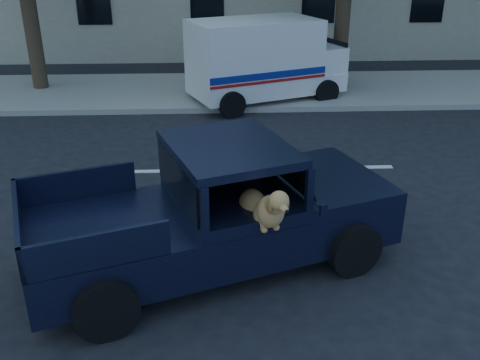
% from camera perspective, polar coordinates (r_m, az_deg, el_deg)
% --- Properties ---
extents(ground, '(120.00, 120.00, 0.00)m').
position_cam_1_polar(ground, '(7.83, -11.43, -9.12)').
color(ground, black).
rests_on(ground, ground).
extents(far_sidewalk, '(60.00, 4.00, 0.15)m').
position_cam_1_polar(far_sidewalk, '(16.24, -7.05, 9.37)').
color(far_sidewalk, gray).
rests_on(far_sidewalk, ground).
extents(lane_stripes, '(21.60, 0.14, 0.01)m').
position_cam_1_polar(lane_stripes, '(10.76, 1.62, 1.14)').
color(lane_stripes, silver).
rests_on(lane_stripes, ground).
extents(pickup_truck, '(5.34, 3.50, 1.78)m').
position_cam_1_polar(pickup_truck, '(7.44, -3.36, -5.09)').
color(pickup_truck, black).
rests_on(pickup_truck, ground).
extents(mail_truck, '(4.56, 3.34, 2.28)m').
position_cam_1_polar(mail_truck, '(15.08, 2.50, 11.95)').
color(mail_truck, silver).
rests_on(mail_truck, ground).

